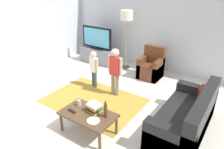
% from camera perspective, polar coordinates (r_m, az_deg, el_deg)
% --- Properties ---
extents(ground, '(7.80, 7.80, 0.00)m').
position_cam_1_polar(ground, '(4.64, -4.26, -9.90)').
color(ground, beige).
extents(wall_back, '(6.00, 0.12, 2.70)m').
position_cam_1_polar(wall_back, '(6.55, 12.28, 12.98)').
color(wall_back, silver).
rests_on(wall_back, ground).
extents(wall_left, '(0.12, 6.00, 2.70)m').
position_cam_1_polar(wall_left, '(6.31, -26.98, 10.43)').
color(wall_left, silver).
rests_on(wall_left, ground).
extents(area_rug, '(2.20, 1.60, 0.01)m').
position_cam_1_polar(area_rug, '(5.01, -5.01, -7.03)').
color(area_rug, '#B28C33').
rests_on(area_rug, ground).
extents(tv_stand, '(1.20, 0.44, 0.50)m').
position_cam_1_polar(tv_stand, '(7.11, -3.88, 5.16)').
color(tv_stand, slate).
rests_on(tv_stand, ground).
extents(tv, '(1.10, 0.28, 0.71)m').
position_cam_1_polar(tv, '(6.92, -4.13, 9.82)').
color(tv, black).
rests_on(tv, tv_stand).
extents(couch, '(0.80, 1.80, 0.86)m').
position_cam_1_polar(couch, '(4.16, 19.88, -11.25)').
color(couch, black).
rests_on(couch, ground).
extents(armchair, '(0.60, 0.60, 0.90)m').
position_cam_1_polar(armchair, '(6.11, 10.61, 1.91)').
color(armchair, brown).
rests_on(armchair, ground).
extents(floor_lamp, '(0.36, 0.36, 1.78)m').
position_cam_1_polar(floor_lamp, '(6.35, 3.99, 14.90)').
color(floor_lamp, '#262626').
rests_on(floor_lamp, ground).
extents(child_near_tv, '(0.32, 0.17, 0.98)m').
position_cam_1_polar(child_near_tv, '(5.36, -4.94, 2.28)').
color(child_near_tv, '#4C4C59').
rests_on(child_near_tv, ground).
extents(child_center, '(0.40, 0.19, 1.18)m').
position_cam_1_polar(child_center, '(4.93, 0.85, 1.79)').
color(child_center, gray).
rests_on(child_center, ground).
extents(coffee_table, '(1.00, 0.60, 0.42)m').
position_cam_1_polar(coffee_table, '(3.89, -6.50, -11.02)').
color(coffee_table, '#513823').
rests_on(coffee_table, ground).
extents(book_stack, '(0.27, 0.24, 0.15)m').
position_cam_1_polar(book_stack, '(3.87, -4.83, -8.95)').
color(book_stack, yellow).
rests_on(book_stack, coffee_table).
extents(bottle, '(0.06, 0.06, 0.33)m').
position_cam_1_polar(bottle, '(3.68, -1.77, -9.62)').
color(bottle, '#4C3319').
rests_on(bottle, coffee_table).
extents(tv_remote, '(0.17, 0.06, 0.02)m').
position_cam_1_polar(tv_remote, '(3.95, -10.83, -9.70)').
color(tv_remote, black).
rests_on(tv_remote, coffee_table).
extents(soda_can, '(0.07, 0.07, 0.12)m').
position_cam_1_polar(soda_can, '(4.06, -8.91, -7.62)').
color(soda_can, silver).
rests_on(soda_can, coffee_table).
extents(plate, '(0.22, 0.22, 0.02)m').
position_cam_1_polar(plate, '(3.67, -5.10, -12.38)').
color(plate, white).
rests_on(plate, coffee_table).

